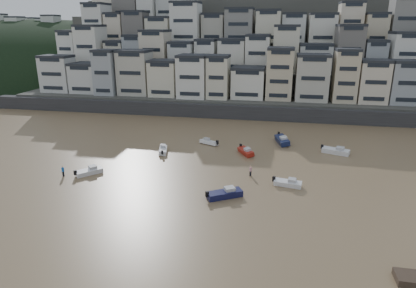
% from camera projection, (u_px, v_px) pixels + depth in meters
% --- Properties ---
extents(ground, '(400.00, 400.00, 0.00)m').
position_uv_depth(ground, '(68.00, 265.00, 37.68)').
color(ground, olive).
rests_on(ground, ground).
extents(sea_strip, '(340.00, 340.00, 0.00)m').
position_uv_depth(sea_strip, '(28.00, 71.00, 193.18)').
color(sea_strip, '#445461').
rests_on(sea_strip, ground).
extents(harbor_wall, '(140.00, 3.00, 3.50)m').
position_uv_depth(harbor_wall, '(239.00, 112.00, 95.99)').
color(harbor_wall, '#38383A').
rests_on(harbor_wall, ground).
extents(hillside, '(141.04, 66.00, 50.00)m').
position_uv_depth(hillside, '(267.00, 56.00, 128.85)').
color(hillside, '#4C4C47').
rests_on(hillside, ground).
extents(headland, '(216.00, 135.00, 53.33)m').
position_uv_depth(headland, '(42.00, 74.00, 181.09)').
color(headland, black).
rests_on(headland, ground).
extents(boat_h, '(4.50, 3.08, 1.17)m').
position_uv_depth(boat_h, '(209.00, 142.00, 75.49)').
color(boat_h, white).
rests_on(boat_h, ground).
extents(boat_i, '(3.60, 6.57, 1.71)m').
position_uv_depth(boat_i, '(282.00, 139.00, 76.09)').
color(boat_i, '#151E43').
rests_on(boat_i, ground).
extents(boat_b, '(4.70, 2.28, 1.23)m').
position_uv_depth(boat_b, '(288.00, 182.00, 55.93)').
color(boat_b, white).
rests_on(boat_b, ground).
extents(boat_g, '(5.71, 3.54, 1.48)m').
position_uv_depth(boat_g, '(336.00, 150.00, 69.92)').
color(boat_g, silver).
rests_on(boat_g, ground).
extents(boat_j, '(4.27, 4.52, 1.28)m').
position_uv_depth(boat_j, '(89.00, 171.00, 60.33)').
color(boat_j, white).
rests_on(boat_j, ground).
extents(boat_f, '(2.72, 4.99, 1.30)m').
position_uv_depth(boat_f, '(163.00, 149.00, 70.68)').
color(boat_f, white).
rests_on(boat_f, ground).
extents(boat_a, '(5.71, 4.49, 1.52)m').
position_uv_depth(boat_a, '(225.00, 192.00, 52.24)').
color(boat_a, '#151741').
rests_on(boat_a, ground).
extents(boat_e, '(3.88, 5.04, 1.34)m').
position_uv_depth(boat_e, '(246.00, 151.00, 69.71)').
color(boat_e, maroon).
rests_on(boat_e, ground).
extents(person_blue, '(0.44, 0.44, 1.74)m').
position_uv_depth(person_blue, '(63.00, 171.00, 59.50)').
color(person_blue, '#1759B3').
rests_on(person_blue, ground).
extents(person_pink, '(0.44, 0.44, 1.74)m').
position_uv_depth(person_pink, '(251.00, 171.00, 59.69)').
color(person_pink, '#C48A95').
rests_on(person_pink, ground).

